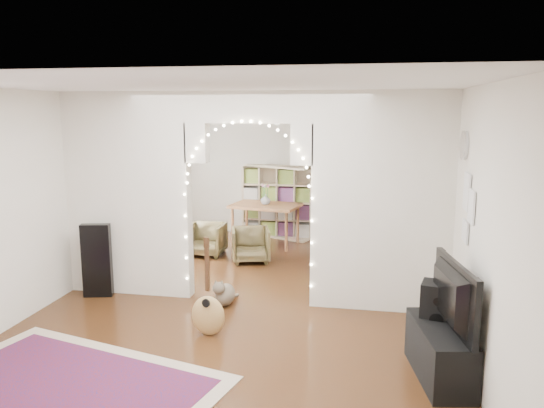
% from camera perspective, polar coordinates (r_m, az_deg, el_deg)
% --- Properties ---
extents(floor, '(7.50, 7.50, 0.00)m').
position_cam_1_polar(floor, '(7.11, -2.38, -10.21)').
color(floor, black).
rests_on(floor, ground).
extents(ceiling, '(5.00, 7.50, 0.02)m').
position_cam_1_polar(ceiling, '(6.67, -2.55, 12.10)').
color(ceiling, white).
rests_on(ceiling, wall_back).
extents(wall_back, '(5.00, 0.02, 2.70)m').
position_cam_1_polar(wall_back, '(10.41, 2.23, 3.98)').
color(wall_back, silver).
rests_on(wall_back, floor).
extents(wall_front, '(5.00, 0.02, 2.70)m').
position_cam_1_polar(wall_front, '(3.33, -17.49, -10.14)').
color(wall_front, silver).
rests_on(wall_front, floor).
extents(wall_left, '(0.02, 7.50, 2.70)m').
position_cam_1_polar(wall_left, '(7.71, -20.86, 1.12)').
color(wall_left, silver).
rests_on(wall_left, floor).
extents(wall_right, '(0.02, 7.50, 2.70)m').
position_cam_1_polar(wall_right, '(6.66, 18.99, -0.12)').
color(wall_right, silver).
rests_on(wall_right, floor).
extents(divider_wall, '(5.00, 0.20, 2.70)m').
position_cam_1_polar(divider_wall, '(6.75, -2.47, 1.21)').
color(divider_wall, silver).
rests_on(divider_wall, floor).
extents(fairy_lights, '(1.64, 0.04, 1.60)m').
position_cam_1_polar(fairy_lights, '(6.60, -2.73, 2.11)').
color(fairy_lights, '#FFEABF').
rests_on(fairy_lights, divider_wall).
extents(window, '(0.04, 1.20, 1.40)m').
position_cam_1_polar(window, '(9.25, -14.97, 3.79)').
color(window, white).
rests_on(window, wall_left).
extents(wall_clock, '(0.03, 0.31, 0.31)m').
position_cam_1_polar(wall_clock, '(5.98, 20.03, 5.96)').
color(wall_clock, white).
rests_on(wall_clock, wall_right).
extents(picture_frames, '(0.02, 0.50, 0.70)m').
position_cam_1_polar(picture_frames, '(5.66, 20.29, -0.40)').
color(picture_frames, white).
rests_on(picture_frames, wall_right).
extents(ceiling_fan, '(1.10, 1.10, 0.30)m').
position_cam_1_polar(ceiling_fan, '(8.62, 0.54, 9.69)').
color(ceiling_fan, gold).
rests_on(ceiling_fan, ceiling).
extents(area_rug, '(3.13, 2.63, 0.02)m').
position_cam_1_polar(area_rug, '(5.28, -22.59, -18.56)').
color(area_rug, maroon).
rests_on(area_rug, floor).
extents(guitar_case, '(0.40, 0.21, 0.99)m').
position_cam_1_polar(guitar_case, '(7.44, -18.32, -5.79)').
color(guitar_case, black).
rests_on(guitar_case, floor).
extents(acoustic_guitar, '(0.40, 0.23, 0.95)m').
position_cam_1_polar(acoustic_guitar, '(5.95, -6.92, -10.19)').
color(acoustic_guitar, '#B9834A').
rests_on(acoustic_guitar, floor).
extents(tabby_cat, '(0.33, 0.58, 0.38)m').
position_cam_1_polar(tabby_cat, '(6.88, -5.13, -9.59)').
color(tabby_cat, brown).
rests_on(tabby_cat, floor).
extents(floor_speaker, '(0.37, 0.35, 0.83)m').
position_cam_1_polar(floor_speaker, '(5.53, 17.35, -12.24)').
color(floor_speaker, black).
rests_on(floor_speaker, floor).
extents(media_console, '(0.57, 1.06, 0.50)m').
position_cam_1_polar(media_console, '(5.34, 17.61, -15.00)').
color(media_console, black).
rests_on(media_console, floor).
extents(tv, '(0.33, 1.08, 0.62)m').
position_cam_1_polar(tv, '(5.13, 17.95, -9.32)').
color(tv, black).
rests_on(tv, media_console).
extents(bookcase, '(1.39, 0.86, 1.40)m').
position_cam_1_polar(bookcase, '(10.30, 0.63, 0.28)').
color(bookcase, '#CCB394').
rests_on(bookcase, floor).
extents(dining_table, '(1.33, 1.00, 0.76)m').
position_cam_1_polar(dining_table, '(9.70, -0.71, -0.47)').
color(dining_table, brown).
rests_on(dining_table, floor).
extents(flower_vase, '(0.21, 0.21, 0.19)m').
position_cam_1_polar(flower_vase, '(9.67, -0.71, 0.52)').
color(flower_vase, silver).
rests_on(flower_vase, dining_table).
extents(dining_chair_left, '(0.60, 0.61, 0.55)m').
position_cam_1_polar(dining_chair_left, '(9.15, -7.06, -3.79)').
color(dining_chair_left, brown).
rests_on(dining_chair_left, floor).
extents(dining_chair_right, '(0.74, 0.76, 0.56)m').
position_cam_1_polar(dining_chair_right, '(8.72, -2.30, -4.41)').
color(dining_chair_right, brown).
rests_on(dining_chair_right, floor).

